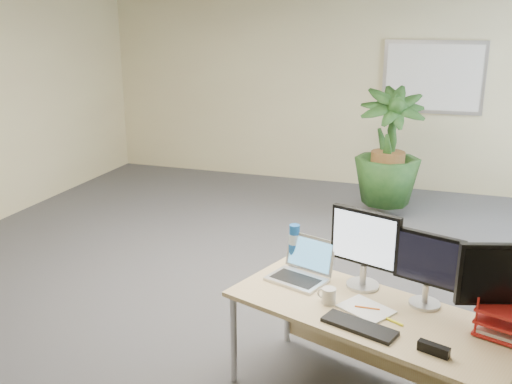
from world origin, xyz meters
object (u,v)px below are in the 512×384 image
(monitor_left, at_px, (365,244))
(monitor_right, at_px, (428,265))
(desk, at_px, (375,324))
(floor_plant, at_px, (388,155))
(laptop, at_px, (302,269))

(monitor_left, bearing_deg, monitor_right, -18.25)
(desk, relative_size, monitor_left, 3.57)
(floor_plant, xyz_separation_m, laptop, (-0.19, -3.36, -0.04))
(desk, distance_m, monitor_right, 0.49)
(floor_plant, relative_size, monitor_left, 2.92)
(floor_plant, height_order, monitor_right, floor_plant)
(desk, height_order, monitor_left, monitor_left)
(desk, bearing_deg, monitor_right, 17.97)
(floor_plant, bearing_deg, desk, -84.79)
(monitor_left, height_order, monitor_right, monitor_left)
(floor_plant, height_order, monitor_left, floor_plant)
(desk, relative_size, laptop, 4.11)
(floor_plant, bearing_deg, monitor_left, -86.48)
(monitor_right, distance_m, laptop, 0.82)
(monitor_left, distance_m, laptop, 0.46)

